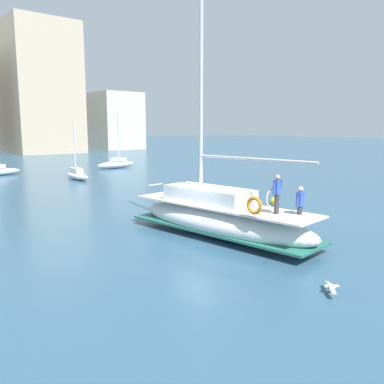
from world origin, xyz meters
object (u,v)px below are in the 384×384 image
at_px(seagull, 331,286).
at_px(mooring_buoy, 275,201).
at_px(moored_catamaran, 116,164).
at_px(moored_sloop_near, 77,175).
at_px(main_sailboat, 219,217).

height_order(seagull, mooring_buoy, mooring_buoy).
bearing_deg(moored_catamaran, seagull, -110.28).
bearing_deg(moored_sloop_near, mooring_buoy, -77.49).
height_order(moored_catamaran, mooring_buoy, moored_catamaran).
relative_size(moored_catamaran, mooring_buoy, 7.78).
relative_size(main_sailboat, moored_sloop_near, 2.33).
bearing_deg(seagull, moored_sloop_near, 79.67).
xyz_separation_m(main_sailboat, mooring_buoy, (8.14, 3.34, -0.73)).
xyz_separation_m(moored_sloop_near, mooring_buoy, (4.49, -20.21, -0.29)).
bearing_deg(moored_sloop_near, main_sailboat, -98.82).
relative_size(main_sailboat, mooring_buoy, 14.42).
bearing_deg(mooring_buoy, moored_catamaran, 81.84).
height_order(main_sailboat, mooring_buoy, main_sailboat).
relative_size(moored_sloop_near, moored_catamaran, 0.80).
distance_m(moored_sloop_near, moored_catamaran, 11.35).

